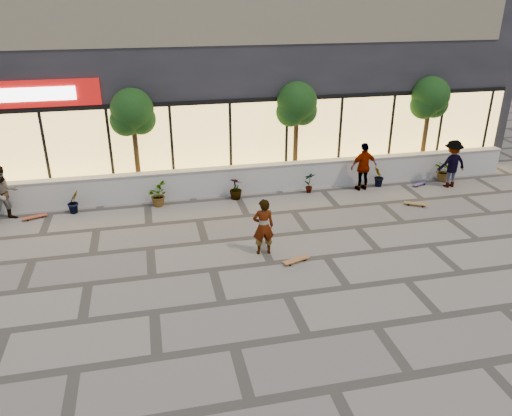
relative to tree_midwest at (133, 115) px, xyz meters
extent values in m
plane|color=gray|center=(3.50, -7.70, -2.99)|extent=(80.00, 80.00, 0.00)
cube|color=silver|center=(3.50, -0.70, -2.49)|extent=(22.00, 0.35, 1.00)
cube|color=#B2AFA8|center=(3.50, -0.70, -1.97)|extent=(22.00, 0.42, 0.04)
cube|color=#232328|center=(3.50, 4.80, 1.26)|extent=(24.00, 9.00, 8.50)
cube|color=#FFCE66|center=(3.50, 0.28, -1.29)|extent=(23.04, 0.05, 3.00)
cube|color=black|center=(3.50, 0.25, 0.26)|extent=(23.04, 0.08, 0.15)
cube|color=#B10E0C|center=(-3.50, 0.23, 0.81)|extent=(5.00, 0.10, 0.90)
cube|color=white|center=(-3.50, 0.16, 0.81)|extent=(3.40, 0.06, 0.45)
cube|color=brown|center=(3.50, 0.28, 3.01)|extent=(21.60, 0.05, 1.60)
imported|color=black|center=(-2.20, -1.25, -2.58)|extent=(0.57, 0.57, 0.81)
imported|color=black|center=(0.60, -1.25, -2.58)|extent=(0.68, 0.77, 0.81)
imported|color=black|center=(3.40, -1.25, -2.58)|extent=(0.64, 0.64, 0.81)
imported|color=black|center=(6.20, -1.25, -2.58)|extent=(0.46, 0.35, 0.81)
imported|color=black|center=(9.00, -1.25, -2.58)|extent=(0.55, 0.57, 0.81)
imported|color=black|center=(11.80, -1.25, -2.58)|extent=(0.77, 0.84, 0.81)
cylinder|color=#463519|center=(0.00, 0.00, -1.37)|extent=(0.18, 0.18, 3.24)
sphere|color=black|center=(0.00, 0.00, 0.18)|extent=(1.50, 1.50, 1.50)
sphere|color=black|center=(-0.25, -0.05, -0.18)|extent=(1.10, 1.10, 1.10)
sphere|color=black|center=(0.25, 0.05, -0.18)|extent=(1.10, 1.10, 1.10)
cylinder|color=#463519|center=(6.00, 0.00, -1.37)|extent=(0.18, 0.18, 3.24)
sphere|color=black|center=(6.00, 0.00, 0.18)|extent=(1.50, 1.50, 1.50)
sphere|color=black|center=(5.75, -0.05, -0.18)|extent=(1.10, 1.10, 1.10)
sphere|color=black|center=(6.25, 0.05, -0.18)|extent=(1.10, 1.10, 1.10)
cylinder|color=#463519|center=(11.50, 0.00, -1.37)|extent=(0.18, 0.18, 3.24)
sphere|color=black|center=(11.50, 0.00, 0.18)|extent=(1.50, 1.50, 1.50)
sphere|color=black|center=(11.25, -0.05, -0.18)|extent=(1.10, 1.10, 1.10)
sphere|color=black|center=(11.75, 0.05, -0.18)|extent=(1.10, 1.10, 1.10)
imported|color=silver|center=(3.43, -5.44, -2.14)|extent=(0.63, 0.42, 1.69)
imported|color=tan|center=(-4.25, -1.40, -2.04)|extent=(1.15, 1.09, 1.88)
imported|color=silver|center=(8.26, -1.40, -2.07)|extent=(1.12, 0.57, 1.84)
imported|color=maroon|center=(11.68, -1.82, -2.06)|extent=(1.23, 0.76, 1.84)
cube|color=#9D6233|center=(4.20, -6.18, -2.90)|extent=(0.84, 0.47, 0.02)
cylinder|color=black|center=(4.41, -6.03, -2.96)|extent=(0.07, 0.05, 0.06)
cylinder|color=black|center=(4.46, -6.17, -2.96)|extent=(0.07, 0.05, 0.06)
cylinder|color=black|center=(3.94, -6.20, -2.96)|extent=(0.07, 0.05, 0.06)
cylinder|color=black|center=(3.99, -6.33, -2.96)|extent=(0.07, 0.05, 0.06)
cube|color=#B34221|center=(-3.46, -1.50, -2.90)|extent=(0.79, 0.45, 0.02)
cylinder|color=black|center=(-3.26, -1.35, -2.96)|extent=(0.06, 0.05, 0.05)
cylinder|color=black|center=(-3.21, -1.48, -2.96)|extent=(0.06, 0.05, 0.05)
cylinder|color=black|center=(-3.70, -1.52, -2.96)|extent=(0.06, 0.05, 0.05)
cylinder|color=black|center=(-3.65, -1.65, -2.96)|extent=(0.06, 0.05, 0.05)
cube|color=olive|center=(9.48, -3.28, -2.90)|extent=(0.77, 0.58, 0.02)
cylinder|color=black|center=(9.72, -3.34, -2.96)|extent=(0.06, 0.05, 0.06)
cylinder|color=black|center=(9.64, -3.46, -2.96)|extent=(0.06, 0.05, 0.06)
cylinder|color=black|center=(9.31, -3.09, -2.96)|extent=(0.06, 0.05, 0.06)
cylinder|color=black|center=(9.23, -3.21, -2.96)|extent=(0.06, 0.05, 0.06)
cube|color=#5B447C|center=(10.64, -1.50, -2.91)|extent=(0.72, 0.43, 0.02)
cylinder|color=black|center=(10.82, -1.36, -2.96)|extent=(0.06, 0.04, 0.05)
cylinder|color=black|center=(10.87, -1.48, -2.96)|extent=(0.06, 0.04, 0.05)
cylinder|color=black|center=(10.41, -1.52, -2.96)|extent=(0.06, 0.04, 0.05)
cylinder|color=black|center=(10.46, -1.64, -2.96)|extent=(0.06, 0.04, 0.05)
camera|label=1|loc=(0.44, -17.81, 4.03)|focal=35.00mm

